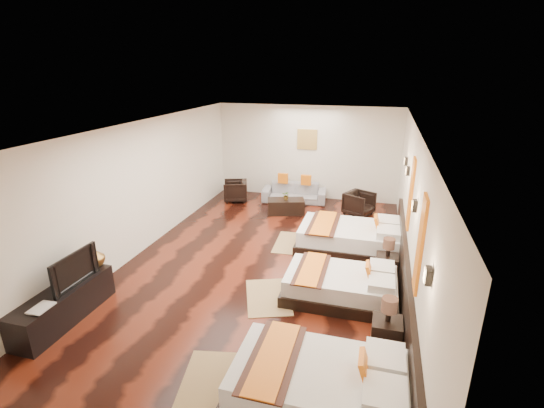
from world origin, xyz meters
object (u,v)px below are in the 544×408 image
(bed_far, at_px, (352,238))
(figurine, at_px, (94,257))
(nightstand_b, at_px, (387,264))
(table_plant, at_px, (286,195))
(bed_mid, at_px, (342,285))
(sofa, at_px, (294,193))
(armchair_right, at_px, (359,204))
(nightstand_a, at_px, (387,331))
(coffee_table, at_px, (286,206))
(bed_near, at_px, (321,385))
(tv, at_px, (70,268))
(tv_console, at_px, (64,305))
(book, at_px, (34,307))
(armchair_left, at_px, (235,191))

(bed_far, distance_m, figurine, 5.17)
(nightstand_b, height_order, table_plant, nightstand_b)
(figurine, bearing_deg, bed_mid, 13.46)
(figurine, relative_size, sofa, 0.19)
(nightstand_b, xyz_separation_m, armchair_right, (-0.74, 3.33, 0.03))
(nightstand_a, bearing_deg, coffee_table, 118.30)
(nightstand_a, distance_m, sofa, 6.62)
(bed_mid, distance_m, nightstand_a, 1.36)
(nightstand_a, height_order, sofa, nightstand_a)
(bed_near, bearing_deg, bed_mid, 90.06)
(bed_far, bearing_deg, bed_near, -90.02)
(nightstand_a, bearing_deg, figurine, 178.49)
(bed_mid, bearing_deg, nightstand_b, 52.03)
(tv, relative_size, coffee_table, 0.96)
(tv_console, xyz_separation_m, sofa, (2.25, 6.72, -0.00))
(book, height_order, armchair_left, armchair_left)
(armchair_left, bearing_deg, book, -23.27)
(bed_near, distance_m, sofa, 7.54)
(figurine, xyz_separation_m, table_plant, (2.26, 4.86, -0.21))
(bed_mid, height_order, figurine, figurine)
(bed_near, relative_size, sofa, 1.14)
(nightstand_b, height_order, armchair_right, nightstand_b)
(armchair_left, distance_m, table_plant, 1.86)
(nightstand_b, relative_size, tv_console, 0.45)
(bed_near, distance_m, tv_console, 4.24)
(bed_far, xyz_separation_m, armchair_left, (-3.67, 2.51, 0.02))
(sofa, height_order, armchair_right, armchair_right)
(coffee_table, bearing_deg, table_plant, -25.36)
(table_plant, bearing_deg, nightstand_a, -61.77)
(nightstand_a, xyz_separation_m, armchair_left, (-4.41, 5.63, 0.03))
(bed_near, distance_m, tv, 4.25)
(nightstand_a, bearing_deg, table_plant, 118.23)
(nightstand_b, relative_size, armchair_left, 1.18)
(book, distance_m, armchair_right, 7.85)
(bed_mid, relative_size, bed_far, 0.86)
(bed_far, bearing_deg, armchair_right, 89.81)
(tv, relative_size, table_plant, 3.93)
(bed_mid, relative_size, nightstand_a, 2.36)
(bed_near, xyz_separation_m, armchair_right, (0.01, 6.67, 0.04))
(bed_near, distance_m, book, 4.21)
(sofa, relative_size, table_plant, 7.70)
(book, height_order, coffee_table, book)
(book, xyz_separation_m, table_plant, (2.26, 6.18, -0.04))
(nightstand_a, height_order, armchair_left, nightstand_a)
(bed_mid, bearing_deg, book, -151.02)
(bed_far, xyz_separation_m, book, (-4.20, -4.30, 0.27))
(nightstand_a, height_order, book, nightstand_a)
(nightstand_a, xyz_separation_m, armchair_right, (-0.74, 5.43, 0.03))
(coffee_table, bearing_deg, nightstand_a, -61.70)
(bed_near, height_order, tv, tv)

